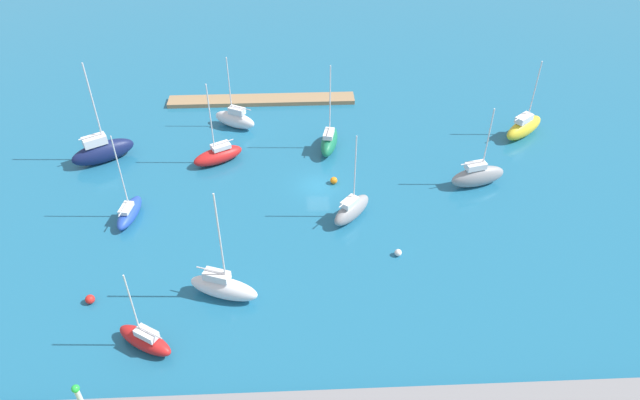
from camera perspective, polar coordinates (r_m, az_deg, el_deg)
The scene contains 16 objects.
water at distance 64.47m, azimuth -0.17°, elevation 1.37°, with size 160.00×160.00×0.00m, color #1E668C.
pier_dock at distance 80.34m, azimuth -5.68°, elevation 9.63°, with size 24.87×2.59×0.55m, color #997A56.
harbor_beacon at distance 45.39m, azimuth -22.23°, elevation -17.49°, with size 0.56×0.56×3.73m.
sailboat_red_east_end at distance 50.45m, azimuth -16.62°, elevation -12.85°, with size 5.32×4.14×8.17m.
sailboat_white_along_channel at distance 74.74m, azimuth -8.26°, elevation 7.80°, with size 5.68×4.00×9.37m.
sailboat_gray_by_breakwater at distance 66.08m, azimuth 15.04°, elevation 2.30°, with size 6.44×3.19×9.54m.
sailboat_green_center_basin at distance 69.68m, azimuth 0.90°, elevation 5.76°, with size 2.96×5.96×10.70m.
sailboat_blue_mid_basin at distance 62.76m, azimuth -18.02°, elevation -1.12°, with size 2.49×5.42×9.79m.
sailboat_yellow_inner_mooring at distance 76.37m, azimuth 19.18°, elevation 6.72°, with size 6.30×5.52×9.79m.
sailboat_navy_lone_south at distance 72.01m, azimuth -20.36°, elevation 4.51°, with size 7.26×5.44×12.21m.
sailboat_red_west_end at distance 68.62m, azimuth -9.86°, elevation 4.34°, with size 6.19×4.63×10.08m.
sailboat_white_outer_mooring at distance 52.45m, azimuth -9.37°, elevation -8.31°, with size 6.54×3.74×11.62m.
sailboat_gray_far_south at distance 59.61m, azimuth 3.09°, elevation -0.91°, with size 4.80×5.14×9.80m.
mooring_buoy_red at distance 55.58m, azimuth -21.42°, elevation -8.96°, with size 0.83×0.83×0.83m, color red.
mooring_buoy_orange at distance 64.64m, azimuth 1.35°, elevation 1.91°, with size 0.79×0.79×0.79m, color orange.
mooring_buoy_white at distance 56.47m, azimuth 7.59°, elevation -5.09°, with size 0.69×0.69×0.69m, color white.
Camera 1 is at (2.07, 51.16, 39.19)m, focal length 32.98 mm.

